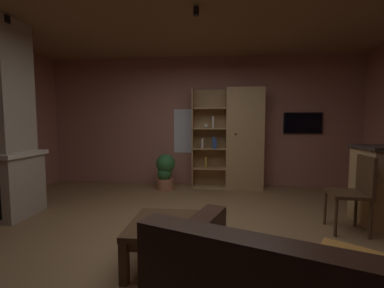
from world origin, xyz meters
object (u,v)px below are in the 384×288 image
(dining_chair, at_px, (355,189))
(bookshelf_cabinet, at_px, (239,139))
(coffee_table, at_px, (163,231))
(potted_floor_plant, at_px, (165,171))
(table_book_0, at_px, (162,218))
(wall_mounted_tv, at_px, (303,123))

(dining_chair, bearing_deg, bookshelf_cabinet, 120.82)
(coffee_table, bearing_deg, potted_floor_plant, 100.99)
(table_book_0, relative_size, potted_floor_plant, 0.16)
(dining_chair, distance_m, potted_floor_plant, 3.14)
(table_book_0, xyz_separation_m, wall_mounted_tv, (2.26, 3.02, 0.90))
(bookshelf_cabinet, xyz_separation_m, wall_mounted_tv, (1.29, 0.21, 0.32))
(bookshelf_cabinet, height_order, coffee_table, bookshelf_cabinet)
(bookshelf_cabinet, relative_size, dining_chair, 2.17)
(coffee_table, xyz_separation_m, table_book_0, (-0.03, 0.07, 0.09))
(table_book_0, xyz_separation_m, potted_floor_plant, (-0.48, 2.54, -0.04))
(coffee_table, height_order, potted_floor_plant, potted_floor_plant)
(bookshelf_cabinet, xyz_separation_m, potted_floor_plant, (-1.46, -0.27, -0.61))
(dining_chair, bearing_deg, wall_mounted_tv, 87.17)
(coffee_table, distance_m, dining_chair, 2.32)
(potted_floor_plant, bearing_deg, coffee_table, -79.01)
(table_book_0, xyz_separation_m, dining_chair, (2.16, 0.83, 0.11))
(bookshelf_cabinet, bearing_deg, table_book_0, -109.17)
(dining_chair, height_order, potted_floor_plant, dining_chair)
(potted_floor_plant, bearing_deg, table_book_0, -79.30)
(coffee_table, bearing_deg, dining_chair, 22.98)
(coffee_table, relative_size, dining_chair, 0.76)
(coffee_table, relative_size, table_book_0, 6.04)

